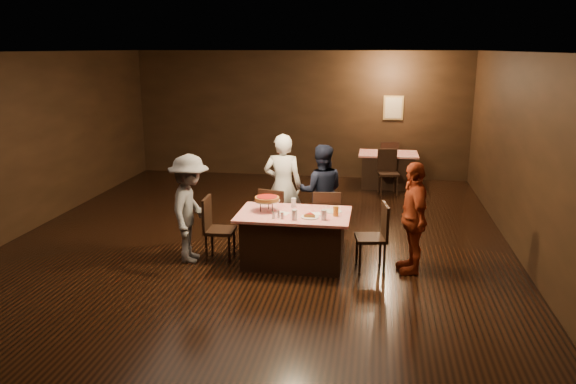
{
  "coord_description": "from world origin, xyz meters",
  "views": [
    {
      "loc": [
        1.83,
        -8.38,
        3.06
      ],
      "look_at": [
        0.58,
        -0.49,
        1.0
      ],
      "focal_mm": 35.0,
      "sensor_mm": 36.0,
      "label": 1
    }
  ],
  "objects_px": {
    "glass_front_left": "(294,215)",
    "diner_navy_hoodie": "(321,191)",
    "plate_empty": "(333,211)",
    "glass_amber": "(336,211)",
    "chair_end_right": "(371,237)",
    "diner_red_shirt": "(413,218)",
    "glass_back": "(294,203)",
    "diner_grey_knit": "(190,209)",
    "pizza_stand": "(267,199)",
    "chair_back_far": "(387,161)",
    "glass_front_right": "(324,215)",
    "chair_far_right": "(326,219)",
    "chair_back_near": "(388,172)",
    "chair_far_left": "(276,216)",
    "back_table": "(388,170)",
    "main_table": "(294,239)",
    "chair_end_left": "(220,229)",
    "diner_white_jacket": "(283,186)"
  },
  "relations": [
    {
      "from": "plate_empty",
      "to": "glass_amber",
      "type": "height_order",
      "value": "glass_amber"
    },
    {
      "from": "plate_empty",
      "to": "glass_front_right",
      "type": "height_order",
      "value": "glass_front_right"
    },
    {
      "from": "chair_far_right",
      "to": "glass_front_right",
      "type": "height_order",
      "value": "chair_far_right"
    },
    {
      "from": "chair_end_right",
      "to": "diner_grey_knit",
      "type": "xyz_separation_m",
      "value": [
        -2.61,
        -0.1,
        0.32
      ]
    },
    {
      "from": "back_table",
      "to": "chair_end_right",
      "type": "bearing_deg",
      "value": -93.48
    },
    {
      "from": "pizza_stand",
      "to": "glass_back",
      "type": "relative_size",
      "value": 2.71
    },
    {
      "from": "diner_red_shirt",
      "to": "glass_front_right",
      "type": "xyz_separation_m",
      "value": [
        -1.22,
        -0.24,
        0.05
      ]
    },
    {
      "from": "chair_back_far",
      "to": "glass_front_right",
      "type": "height_order",
      "value": "chair_back_far"
    },
    {
      "from": "glass_back",
      "to": "glass_amber",
      "type": "bearing_deg",
      "value": -28.3
    },
    {
      "from": "glass_front_left",
      "to": "glass_front_right",
      "type": "distance_m",
      "value": 0.4
    },
    {
      "from": "glass_amber",
      "to": "diner_white_jacket",
      "type": "bearing_deg",
      "value": 128.17
    },
    {
      "from": "chair_back_far",
      "to": "diner_navy_hoodie",
      "type": "height_order",
      "value": "diner_navy_hoodie"
    },
    {
      "from": "chair_back_near",
      "to": "chair_far_left",
      "type": "bearing_deg",
      "value": -126.49
    },
    {
      "from": "diner_white_jacket",
      "to": "glass_amber",
      "type": "xyz_separation_m",
      "value": [
        0.95,
        -1.21,
        -0.03
      ]
    },
    {
      "from": "glass_front_left",
      "to": "diner_navy_hoodie",
      "type": "bearing_deg",
      "value": 82.39
    },
    {
      "from": "back_table",
      "to": "chair_far_right",
      "type": "relative_size",
      "value": 1.37
    },
    {
      "from": "glass_back",
      "to": "chair_end_right",
      "type": "bearing_deg",
      "value": -14.62
    },
    {
      "from": "chair_far_right",
      "to": "glass_amber",
      "type": "bearing_deg",
      "value": 98.27
    },
    {
      "from": "plate_empty",
      "to": "chair_far_left",
      "type": "bearing_deg",
      "value": 147.72
    },
    {
      "from": "chair_end_left",
      "to": "diner_grey_knit",
      "type": "relative_size",
      "value": 0.6
    },
    {
      "from": "diner_white_jacket",
      "to": "chair_end_right",
      "type": "bearing_deg",
      "value": 141.87
    },
    {
      "from": "chair_far_right",
      "to": "chair_end_right",
      "type": "height_order",
      "value": "same"
    },
    {
      "from": "pizza_stand",
      "to": "glass_front_right",
      "type": "relative_size",
      "value": 2.71
    },
    {
      "from": "diner_red_shirt",
      "to": "pizza_stand",
      "type": "distance_m",
      "value": 2.07
    },
    {
      "from": "pizza_stand",
      "to": "glass_amber",
      "type": "bearing_deg",
      "value": -5.71
    },
    {
      "from": "chair_far_left",
      "to": "diner_navy_hoodie",
      "type": "bearing_deg",
      "value": -128.52
    },
    {
      "from": "chair_back_near",
      "to": "glass_front_left",
      "type": "distance_m",
      "value": 4.8
    },
    {
      "from": "diner_navy_hoodie",
      "to": "chair_far_right",
      "type": "bearing_deg",
      "value": 98.79
    },
    {
      "from": "chair_back_near",
      "to": "diner_navy_hoodie",
      "type": "relative_size",
      "value": 0.61
    },
    {
      "from": "chair_end_right",
      "to": "diner_white_jacket",
      "type": "xyz_separation_m",
      "value": [
        -1.45,
        1.16,
        0.39
      ]
    },
    {
      "from": "chair_end_right",
      "to": "glass_amber",
      "type": "relative_size",
      "value": 6.79
    },
    {
      "from": "main_table",
      "to": "chair_end_right",
      "type": "bearing_deg",
      "value": 0.0
    },
    {
      "from": "chair_back_near",
      "to": "chair_back_far",
      "type": "height_order",
      "value": "same"
    },
    {
      "from": "chair_far_right",
      "to": "chair_far_left",
      "type": "bearing_deg",
      "value": -5.76
    },
    {
      "from": "diner_grey_knit",
      "to": "pizza_stand",
      "type": "height_order",
      "value": "diner_grey_knit"
    },
    {
      "from": "diner_red_shirt",
      "to": "diner_navy_hoodie",
      "type": "bearing_deg",
      "value": -142.89
    },
    {
      "from": "main_table",
      "to": "glass_front_right",
      "type": "distance_m",
      "value": 0.69
    },
    {
      "from": "chair_end_right",
      "to": "diner_red_shirt",
      "type": "bearing_deg",
      "value": 79.78
    },
    {
      "from": "diner_navy_hoodie",
      "to": "diner_red_shirt",
      "type": "distance_m",
      "value": 1.9
    },
    {
      "from": "plate_empty",
      "to": "glass_amber",
      "type": "distance_m",
      "value": 0.22
    },
    {
      "from": "chair_far_left",
      "to": "diner_grey_knit",
      "type": "bearing_deg",
      "value": 50.27
    },
    {
      "from": "glass_amber",
      "to": "glass_back",
      "type": "relative_size",
      "value": 1.0
    },
    {
      "from": "chair_far_left",
      "to": "plate_empty",
      "type": "relative_size",
      "value": 3.8
    },
    {
      "from": "back_table",
      "to": "chair_back_near",
      "type": "bearing_deg",
      "value": -90.0
    },
    {
      "from": "chair_end_left",
      "to": "back_table",
      "type": "bearing_deg",
      "value": -28.53
    },
    {
      "from": "back_table",
      "to": "diner_grey_knit",
      "type": "bearing_deg",
      "value": -119.82
    },
    {
      "from": "chair_end_left",
      "to": "glass_front_left",
      "type": "relative_size",
      "value": 6.79
    },
    {
      "from": "diner_navy_hoodie",
      "to": "plate_empty",
      "type": "relative_size",
      "value": 6.22
    },
    {
      "from": "main_table",
      "to": "chair_back_far",
      "type": "height_order",
      "value": "chair_back_far"
    },
    {
      "from": "main_table",
      "to": "chair_far_left",
      "type": "xyz_separation_m",
      "value": [
        -0.4,
        0.75,
        0.09
      ]
    }
  ]
}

